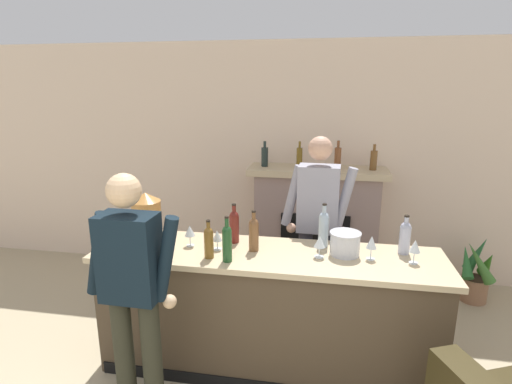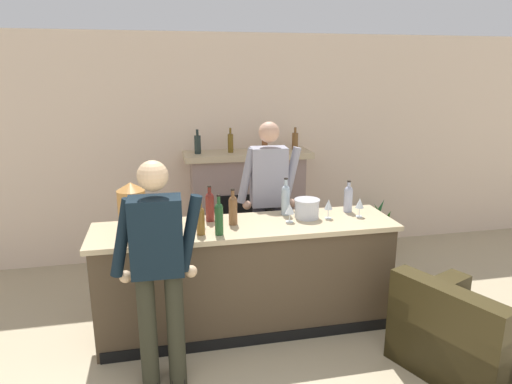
{
  "view_description": "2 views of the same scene",
  "coord_description": "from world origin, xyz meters",
  "px_view_note": "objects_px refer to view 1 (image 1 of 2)",
  "views": [
    {
      "loc": [
        0.55,
        -0.7,
        2.23
      ],
      "look_at": [
        0.01,
        2.37,
        1.42
      ],
      "focal_mm": 28.0,
      "sensor_mm": 36.0,
      "label": 1
    },
    {
      "loc": [
        -0.57,
        -1.61,
        2.33
      ],
      "look_at": [
        0.28,
        2.35,
        1.23
      ],
      "focal_mm": 32.0,
      "sensor_mm": 36.0,
      "label": 2
    }
  ],
  "objects_px": {
    "potted_plant_corner": "(476,274)",
    "wine_bottle_port_short": "(254,233)",
    "ice_bucket_steel": "(345,243)",
    "person_bartender": "(317,226)",
    "copper_dispenser": "(147,219)",
    "wine_glass_near_bucket": "(217,236)",
    "wine_bottle_chardonnay_pale": "(227,242)",
    "wine_glass_by_dispenser": "(372,243)",
    "person_customer": "(133,293)",
    "fireplace_stone": "(315,225)",
    "wine_glass_back_row": "(320,242)",
    "wine_bottle_merlot_tall": "(324,227)",
    "wine_glass_front_right": "(190,231)",
    "wine_bottle_cabernet_heavy": "(234,225)",
    "wine_bottle_riesling_slim": "(405,236)",
    "wine_bottle_burgundy_dark": "(209,241)",
    "wine_glass_mid_counter": "(415,247)"
  },
  "relations": [
    {
      "from": "wine_bottle_burgundy_dark",
      "to": "copper_dispenser",
      "type": "bearing_deg",
      "value": 165.21
    },
    {
      "from": "ice_bucket_steel",
      "to": "person_bartender",
      "type": "bearing_deg",
      "value": 110.83
    },
    {
      "from": "wine_glass_near_bucket",
      "to": "wine_glass_by_dispenser",
      "type": "height_order",
      "value": "wine_glass_by_dispenser"
    },
    {
      "from": "wine_bottle_merlot_tall",
      "to": "wine_bottle_riesling_slim",
      "type": "height_order",
      "value": "wine_bottle_merlot_tall"
    },
    {
      "from": "person_customer",
      "to": "wine_glass_near_bucket",
      "type": "bearing_deg",
      "value": 61.31
    },
    {
      "from": "wine_bottle_cabernet_heavy",
      "to": "wine_bottle_burgundy_dark",
      "type": "xyz_separation_m",
      "value": [
        -0.11,
        -0.33,
        -0.02
      ]
    },
    {
      "from": "ice_bucket_steel",
      "to": "wine_bottle_burgundy_dark",
      "type": "bearing_deg",
      "value": -166.74
    },
    {
      "from": "potted_plant_corner",
      "to": "wine_bottle_cabernet_heavy",
      "type": "distance_m",
      "value": 2.78
    },
    {
      "from": "wine_bottle_merlot_tall",
      "to": "wine_glass_by_dispenser",
      "type": "distance_m",
      "value": 0.4
    },
    {
      "from": "fireplace_stone",
      "to": "wine_glass_back_row",
      "type": "bearing_deg",
      "value": -87.71
    },
    {
      "from": "ice_bucket_steel",
      "to": "wine_glass_back_row",
      "type": "relative_size",
      "value": 1.4
    },
    {
      "from": "copper_dispenser",
      "to": "wine_bottle_riesling_slim",
      "type": "distance_m",
      "value": 1.99
    },
    {
      "from": "wine_bottle_merlot_tall",
      "to": "wine_bottle_cabernet_heavy",
      "type": "bearing_deg",
      "value": -176.89
    },
    {
      "from": "potted_plant_corner",
      "to": "wine_glass_mid_counter",
      "type": "xyz_separation_m",
      "value": [
        -0.98,
        -1.43,
        0.82
      ]
    },
    {
      "from": "wine_bottle_chardonnay_pale",
      "to": "wine_glass_by_dispenser",
      "type": "xyz_separation_m",
      "value": [
        1.03,
        0.21,
        -0.02
      ]
    },
    {
      "from": "wine_bottle_port_short",
      "to": "ice_bucket_steel",
      "type": "bearing_deg",
      "value": 3.4
    },
    {
      "from": "person_customer",
      "to": "wine_bottle_merlot_tall",
      "type": "height_order",
      "value": "person_customer"
    },
    {
      "from": "wine_bottle_riesling_slim",
      "to": "fireplace_stone",
      "type": "bearing_deg",
      "value": 115.8
    },
    {
      "from": "copper_dispenser",
      "to": "wine_glass_front_right",
      "type": "height_order",
      "value": "copper_dispenser"
    },
    {
      "from": "person_bartender",
      "to": "wine_bottle_chardonnay_pale",
      "type": "distance_m",
      "value": 1.06
    },
    {
      "from": "person_customer",
      "to": "wine_glass_back_row",
      "type": "xyz_separation_m",
      "value": [
        1.16,
        0.67,
        0.16
      ]
    },
    {
      "from": "person_customer",
      "to": "wine_glass_by_dispenser",
      "type": "xyz_separation_m",
      "value": [
        1.53,
        0.69,
        0.17
      ]
    },
    {
      "from": "wine_bottle_merlot_tall",
      "to": "wine_glass_back_row",
      "type": "bearing_deg",
      "value": -96.28
    },
    {
      "from": "wine_glass_by_dispenser",
      "to": "potted_plant_corner",
      "type": "bearing_deg",
      "value": 48.05
    },
    {
      "from": "wine_bottle_merlot_tall",
      "to": "wine_glass_back_row",
      "type": "xyz_separation_m",
      "value": [
        -0.02,
        -0.22,
        -0.04
      ]
    },
    {
      "from": "wine_bottle_port_short",
      "to": "wine_bottle_burgundy_dark",
      "type": "bearing_deg",
      "value": -147.41
    },
    {
      "from": "ice_bucket_steel",
      "to": "wine_glass_mid_counter",
      "type": "bearing_deg",
      "value": -8.86
    },
    {
      "from": "wine_bottle_chardonnay_pale",
      "to": "wine_bottle_merlot_tall",
      "type": "xyz_separation_m",
      "value": [
        0.68,
        0.41,
        0.01
      ]
    },
    {
      "from": "person_bartender",
      "to": "wine_bottle_riesling_slim",
      "type": "relative_size",
      "value": 6.02
    },
    {
      "from": "person_bartender",
      "to": "wine_glass_mid_counter",
      "type": "distance_m",
      "value": 0.97
    },
    {
      "from": "wine_glass_front_right",
      "to": "wine_bottle_port_short",
      "type": "bearing_deg",
      "value": 0.11
    },
    {
      "from": "potted_plant_corner",
      "to": "person_customer",
      "type": "distance_m",
      "value": 3.57
    },
    {
      "from": "wine_bottle_chardonnay_pale",
      "to": "wine_bottle_port_short",
      "type": "distance_m",
      "value": 0.28
    },
    {
      "from": "wine_bottle_cabernet_heavy",
      "to": "wine_glass_mid_counter",
      "type": "xyz_separation_m",
      "value": [
        1.36,
        -0.17,
        -0.02
      ]
    },
    {
      "from": "wine_bottle_port_short",
      "to": "wine_glass_front_right",
      "type": "bearing_deg",
      "value": -179.89
    },
    {
      "from": "potted_plant_corner",
      "to": "wine_bottle_port_short",
      "type": "relative_size",
      "value": 2.25
    },
    {
      "from": "potted_plant_corner",
      "to": "wine_glass_near_bucket",
      "type": "xyz_separation_m",
      "value": [
        -2.43,
        -1.43,
        0.81
      ]
    },
    {
      "from": "fireplace_stone",
      "to": "wine_glass_back_row",
      "type": "distance_m",
      "value": 1.68
    },
    {
      "from": "potted_plant_corner",
      "to": "wine_glass_by_dispenser",
      "type": "xyz_separation_m",
      "value": [
        -1.27,
        -1.42,
        0.83
      ]
    },
    {
      "from": "wine_bottle_riesling_slim",
      "to": "wine_bottle_chardonnay_pale",
      "type": "bearing_deg",
      "value": -164.0
    },
    {
      "from": "wine_bottle_chardonnay_pale",
      "to": "wine_bottle_merlot_tall",
      "type": "distance_m",
      "value": 0.79
    },
    {
      "from": "ice_bucket_steel",
      "to": "wine_glass_back_row",
      "type": "height_order",
      "value": "ice_bucket_steel"
    },
    {
      "from": "ice_bucket_steel",
      "to": "wine_glass_front_right",
      "type": "distance_m",
      "value": 1.21
    },
    {
      "from": "copper_dispenser",
      "to": "wine_glass_near_bucket",
      "type": "height_order",
      "value": "copper_dispenser"
    },
    {
      "from": "person_customer",
      "to": "wine_bottle_port_short",
      "type": "height_order",
      "value": "person_customer"
    },
    {
      "from": "wine_bottle_cabernet_heavy",
      "to": "wine_bottle_riesling_slim",
      "type": "bearing_deg",
      "value": 0.0
    },
    {
      "from": "copper_dispenser",
      "to": "wine_glass_by_dispenser",
      "type": "bearing_deg",
      "value": 1.07
    },
    {
      "from": "copper_dispenser",
      "to": "wine_glass_front_right",
      "type": "relative_size",
      "value": 2.56
    },
    {
      "from": "potted_plant_corner",
      "to": "wine_glass_by_dispenser",
      "type": "distance_m",
      "value": 2.08
    },
    {
      "from": "wine_bottle_merlot_tall",
      "to": "wine_glass_front_right",
      "type": "relative_size",
      "value": 2.06
    }
  ]
}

